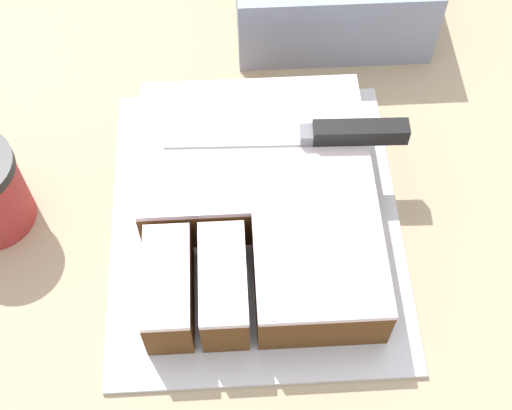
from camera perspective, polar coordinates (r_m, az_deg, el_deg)
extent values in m
cube|color=tan|center=(1.27, -2.82, -10.83)|extent=(1.40, 1.10, 0.94)
cube|color=silver|center=(0.83, 0.00, -1.38)|extent=(0.33, 0.39, 0.01)
cube|color=brown|center=(0.83, -0.23, 3.52)|extent=(0.26, 0.19, 0.06)
cube|color=white|center=(0.80, -0.24, 4.96)|extent=(0.26, 0.19, 0.01)
cube|color=brown|center=(0.76, 5.05, -5.96)|extent=(0.14, 0.13, 0.06)
cube|color=white|center=(0.72, 5.26, -4.76)|extent=(0.14, 0.13, 0.01)
cube|color=brown|center=(0.75, -6.97, -6.80)|extent=(0.05, 0.12, 0.06)
cube|color=white|center=(0.72, -7.26, -5.63)|extent=(0.05, 0.12, 0.01)
cube|color=brown|center=(0.75, -2.60, -6.63)|extent=(0.05, 0.12, 0.06)
cube|color=white|center=(0.72, -2.71, -5.45)|extent=(0.05, 0.12, 0.01)
cube|color=silver|center=(0.80, -1.47, 5.24)|extent=(0.17, 0.02, 0.00)
cube|color=slate|center=(0.80, 4.10, 5.61)|extent=(0.02, 0.02, 0.02)
cube|color=black|center=(0.80, 8.35, 5.79)|extent=(0.11, 0.03, 0.02)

